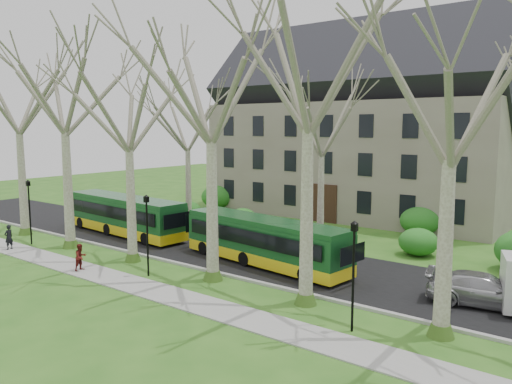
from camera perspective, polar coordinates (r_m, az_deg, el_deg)
ground at (r=24.42m, az=-0.97°, el=-11.53°), size 120.00×120.00×0.00m
sidewalk at (r=22.62m, az=-5.00°, el=-13.05°), size 70.00×2.00×0.06m
road at (r=28.73m, az=5.93°, el=-8.57°), size 80.00×8.00×0.06m
curb at (r=25.53m, az=1.16°, el=-10.50°), size 80.00×0.25×0.14m
building at (r=46.75m, az=11.70°, el=7.48°), size 26.50×12.20×16.00m
tree_row_verge at (r=23.34m, az=-0.55°, el=5.14°), size 49.00×7.00×14.00m
tree_row_far at (r=33.11m, az=9.09°, el=4.01°), size 33.00×7.00×12.00m
lamp_row at (r=22.95m, az=-2.54°, el=-6.08°), size 36.22×0.22×4.30m
hedges at (r=37.95m, az=6.65°, el=-3.12°), size 30.60×8.60×2.00m
bus_lead at (r=38.00m, az=-14.78°, el=-2.54°), size 11.68×3.26×2.88m
bus_follow at (r=28.77m, az=0.94°, el=-5.60°), size 11.24×3.70×2.76m
sedan at (r=24.68m, az=24.62°, el=-10.14°), size 5.22×2.99×1.42m
pedestrian_a at (r=36.08m, az=-26.42°, el=-4.64°), size 0.51×0.66×1.60m
pedestrian_b at (r=29.38m, az=-19.40°, el=-7.03°), size 0.64×0.78×1.49m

